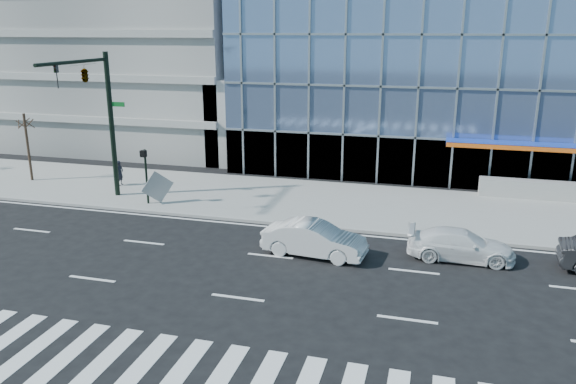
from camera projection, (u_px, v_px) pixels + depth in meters
name	position (u px, v px, depth m)	size (l,w,h in m)	color
ground	(270.00, 256.00, 23.92)	(160.00, 160.00, 0.00)	black
sidewalk	(312.00, 201.00, 31.30)	(120.00, 8.00, 0.15)	gray
theatre_building	(547.00, 54.00, 42.35)	(42.00, 26.00, 15.00)	#657DA9
parking_garage	(141.00, 21.00, 50.25)	(24.00, 24.00, 20.00)	gray
ramp_block	(263.00, 118.00, 41.26)	(6.00, 8.00, 6.00)	gray
traffic_signal	(93.00, 92.00, 29.20)	(1.14, 5.74, 8.00)	black
ped_signal_post	(145.00, 168.00, 30.04)	(0.30, 0.33, 3.00)	black
street_tree_near	(25.00, 123.00, 34.35)	(1.10, 1.10, 4.23)	#332319
white_suv	(461.00, 245.00, 23.44)	(1.78, 4.39, 1.27)	white
white_sedan	(314.00, 239.00, 23.82)	(1.54, 4.42, 1.46)	silver
pedestrian	(120.00, 173.00, 33.98)	(0.56, 0.37, 1.53)	black
tilted_panel	(158.00, 187.00, 30.44)	(1.30, 0.06, 1.30)	gray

